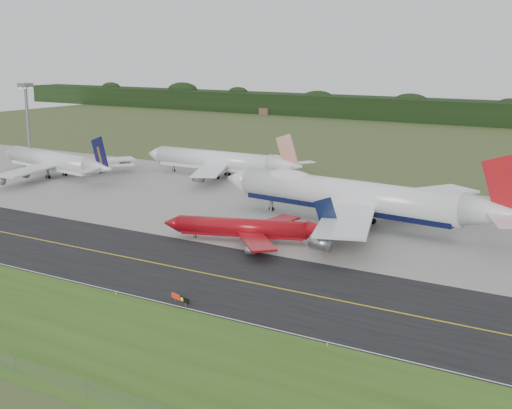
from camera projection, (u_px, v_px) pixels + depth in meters
The scene contains 14 objects.
ground at pixel (207, 265), 129.61m from camera, with size 600.00×600.00×0.00m, color #3B4922.
grass_verge at pixel (62, 328), 100.68m from camera, with size 400.00×30.00×0.01m, color #2C5418.
taxiway at pixel (194, 271), 126.30m from camera, with size 400.00×32.00×0.02m, color black.
apron at pixel (332, 212), 171.77m from camera, with size 400.00×78.00×0.01m, color gray.
taxiway_centreline at pixel (194, 271), 126.30m from camera, with size 400.00×0.40×0.00m, color gold.
taxiway_edge_line at pixel (135, 296), 113.49m from camera, with size 400.00×0.25×0.00m, color silver.
jet_ba_747 at pixel (357, 197), 157.30m from camera, with size 75.91×62.57×19.07m.
jet_red_737 at pixel (252, 228), 144.94m from camera, with size 36.22×28.69×10.07m.
jet_navy_gold at pixel (55, 162), 217.69m from camera, with size 55.72×48.02×14.40m.
jet_star_tail at pixel (221, 161), 217.32m from camera, with size 56.07×47.09×14.83m.
floodlight_mast at pixel (27, 111), 226.43m from camera, with size 3.47×3.47×27.94m.
taxiway_sign at pixel (180, 298), 109.58m from camera, with size 4.23×1.30×1.45m.
edge_marker_center at pixel (116, 293), 114.29m from camera, with size 0.16×0.16×0.50m, color yellow.
edge_marker_right at pixel (327, 344), 94.61m from camera, with size 0.16×0.16×0.50m, color yellow.
Camera 1 is at (73.67, -100.41, 38.63)m, focal length 50.00 mm.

